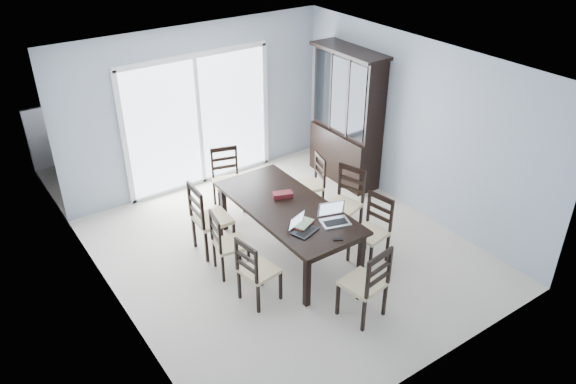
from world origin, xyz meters
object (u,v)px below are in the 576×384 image
at_px(chair_right_mid, 347,195).
at_px(laptop_dark, 305,228).
at_px(hot_tub, 146,148).
at_px(cell_phone, 338,239).
at_px(dining_table, 288,211).
at_px(chair_left_near, 253,265).
at_px(chair_right_far, 314,177).
at_px(chair_left_far, 205,212).
at_px(chair_end_far, 226,172).
at_px(chair_left_mid, 223,238).
at_px(game_box, 282,195).
at_px(chair_end_near, 370,278).
at_px(china_hutch, 347,118).
at_px(chair_right_near, 374,222).
at_px(laptop_silver, 335,219).

bearing_deg(chair_right_mid, laptop_dark, 99.15).
bearing_deg(hot_tub, cell_phone, -81.52).
height_order(dining_table, chair_left_near, chair_left_near).
bearing_deg(chair_right_far, chair_left_far, 108.36).
height_order(chair_right_far, chair_end_far, chair_end_far).
distance_m(dining_table, chair_left_mid, 0.92).
bearing_deg(cell_phone, game_box, 119.16).
xyz_separation_m(dining_table, chair_left_near, (-0.90, -0.60, -0.12)).
bearing_deg(chair_end_near, chair_right_mid, 48.78).
relative_size(chair_left_mid, game_box, 3.89).
xyz_separation_m(china_hutch, cell_phone, (-1.98, -2.23, -0.32)).
distance_m(cell_phone, hot_tub, 4.41).
xyz_separation_m(chair_right_near, hot_tub, (-1.46, 4.11, -0.14)).
bearing_deg(chair_end_far, chair_right_near, 127.67).
xyz_separation_m(chair_left_far, laptop_silver, (1.13, -1.32, 0.18)).
distance_m(chair_left_mid, hot_tub, 3.28).
height_order(chair_left_near, chair_right_far, chair_left_near).
relative_size(chair_left_near, chair_left_far, 0.87).
bearing_deg(hot_tub, laptop_dark, -83.91).
relative_size(chair_left_far, game_box, 4.56).
bearing_deg(chair_left_far, chair_right_mid, 72.82).
height_order(chair_left_near, laptop_silver, chair_left_near).
height_order(chair_right_mid, laptop_dark, chair_right_mid).
xyz_separation_m(chair_end_near, hot_tub, (-0.62, 4.96, -0.17)).
bearing_deg(hot_tub, chair_left_near, -94.35).
xyz_separation_m(chair_left_near, hot_tub, (0.30, 3.97, -0.12)).
distance_m(chair_left_far, laptop_dark, 1.46).
distance_m(chair_right_mid, laptop_silver, 0.99).
distance_m(dining_table, laptop_silver, 0.73).
distance_m(dining_table, chair_end_far, 1.56).
relative_size(china_hutch, chair_left_mid, 2.16).
bearing_deg(laptop_silver, chair_left_mid, 162.82).
bearing_deg(china_hutch, chair_end_near, -125.25).
bearing_deg(hot_tub, chair_left_far, -95.89).
distance_m(chair_left_mid, laptop_silver, 1.42).
relative_size(chair_right_far, hot_tub, 0.53).
bearing_deg(chair_right_near, chair_left_near, 75.02).
bearing_deg(dining_table, laptop_silver, -70.07).
bearing_deg(chair_left_mid, chair_right_mid, 95.84).
relative_size(chair_right_near, chair_right_mid, 0.93).
bearing_deg(chair_end_far, laptop_silver, 113.66).
height_order(chair_left_mid, chair_left_far, chair_left_far).
bearing_deg(laptop_dark, chair_right_far, 30.91).
bearing_deg(chair_right_near, game_box, 28.73).
distance_m(china_hutch, chair_left_mid, 3.19).
bearing_deg(hot_tub, china_hutch, -38.89).
distance_m(chair_left_near, hot_tub, 3.98).
height_order(chair_left_far, chair_right_near, chair_left_far).
bearing_deg(cell_phone, china_hutch, 78.77).
xyz_separation_m(dining_table, chair_right_mid, (0.98, -0.04, -0.06)).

